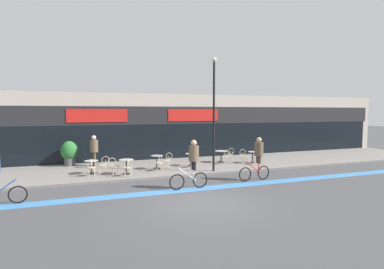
{
  "coord_description": "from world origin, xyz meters",
  "views": [
    {
      "loc": [
        -4.04,
        -9.96,
        3.38
      ],
      "look_at": [
        1.83,
        6.35,
        2.05
      ],
      "focal_mm": 28.0,
      "sensor_mm": 36.0,
      "label": 1
    }
  ],
  "objects_px": {
    "pedestrian_near_end": "(94,148)",
    "bistro_table_5": "(253,155)",
    "cafe_chair_0_near": "(92,166)",
    "cafe_chair_2_near": "(160,162)",
    "bistro_table_2": "(157,159)",
    "cafe_chair_5_near": "(258,156)",
    "cyclist_1": "(258,156)",
    "bistro_table_0": "(91,164)",
    "bistro_table_4": "(221,154)",
    "bistro_table_3": "(191,157)",
    "cafe_chair_4_side": "(230,154)",
    "lamp_post": "(214,107)",
    "cafe_chair_0_side": "(104,163)",
    "cafe_chair_3_near": "(194,159)",
    "planter_pot": "(69,152)",
    "cafe_chair_1_side": "(114,165)",
    "cafe_chair_2_side": "(168,159)",
    "cyclist_0": "(192,161)",
    "bistro_table_1": "(126,164)",
    "cafe_chair_4_near": "(226,156)",
    "cafe_chair_5_side": "(244,155)",
    "cafe_chair_1_near": "(128,166)"
  },
  "relations": [
    {
      "from": "bistro_table_2",
      "to": "cafe_chair_5_side",
      "type": "xyz_separation_m",
      "value": [
        5.58,
        -0.04,
        -0.03
      ]
    },
    {
      "from": "cafe_chair_4_side",
      "to": "cafe_chair_5_near",
      "type": "distance_m",
      "value": 1.88
    },
    {
      "from": "cafe_chair_4_side",
      "to": "planter_pot",
      "type": "distance_m",
      "value": 9.97
    },
    {
      "from": "bistro_table_3",
      "to": "pedestrian_near_end",
      "type": "bearing_deg",
      "value": 161.23
    },
    {
      "from": "lamp_post",
      "to": "cafe_chair_0_side",
      "type": "bearing_deg",
      "value": 165.7
    },
    {
      "from": "bistro_table_5",
      "to": "cafe_chair_3_near",
      "type": "height_order",
      "value": "cafe_chair_3_near"
    },
    {
      "from": "cafe_chair_0_near",
      "to": "cafe_chair_4_side",
      "type": "relative_size",
      "value": 1.0
    },
    {
      "from": "cafe_chair_0_near",
      "to": "cafe_chair_5_side",
      "type": "height_order",
      "value": "same"
    },
    {
      "from": "cafe_chair_4_near",
      "to": "cyclist_1",
      "type": "xyz_separation_m",
      "value": [
        -0.26,
        -4.06,
        0.58
      ]
    },
    {
      "from": "cafe_chair_4_side",
      "to": "cyclist_0",
      "type": "height_order",
      "value": "cyclist_0"
    },
    {
      "from": "bistro_table_2",
      "to": "lamp_post",
      "type": "bearing_deg",
      "value": -29.98
    },
    {
      "from": "cafe_chair_0_near",
      "to": "cafe_chair_2_near",
      "type": "distance_m",
      "value": 3.55
    },
    {
      "from": "cafe_chair_1_side",
      "to": "cafe_chair_5_near",
      "type": "bearing_deg",
      "value": -2.44
    },
    {
      "from": "bistro_table_1",
      "to": "planter_pot",
      "type": "xyz_separation_m",
      "value": [
        -2.91,
        3.66,
        0.26
      ]
    },
    {
      "from": "bistro_table_2",
      "to": "cafe_chair_2_side",
      "type": "height_order",
      "value": "cafe_chair_2_side"
    },
    {
      "from": "cafe_chair_1_side",
      "to": "planter_pot",
      "type": "height_order",
      "value": "planter_pot"
    },
    {
      "from": "bistro_table_5",
      "to": "cafe_chair_5_near",
      "type": "xyz_separation_m",
      "value": [
        0.01,
        -0.63,
        0.01
      ]
    },
    {
      "from": "cafe_chair_0_side",
      "to": "cafe_chair_3_near",
      "type": "bearing_deg",
      "value": -177.65
    },
    {
      "from": "lamp_post",
      "to": "bistro_table_4",
      "type": "bearing_deg",
      "value": 56.37
    },
    {
      "from": "cafe_chair_4_near",
      "to": "cafe_chair_5_side",
      "type": "bearing_deg",
      "value": -103.18
    },
    {
      "from": "bistro_table_1",
      "to": "planter_pot",
      "type": "bearing_deg",
      "value": 128.5
    },
    {
      "from": "cafe_chair_1_near",
      "to": "cafe_chair_5_side",
      "type": "xyz_separation_m",
      "value": [
        7.4,
        1.4,
        0.0
      ]
    },
    {
      "from": "bistro_table_5",
      "to": "cyclist_1",
      "type": "relative_size",
      "value": 0.34
    },
    {
      "from": "cafe_chair_4_near",
      "to": "lamp_post",
      "type": "distance_m",
      "value": 3.82
    },
    {
      "from": "cafe_chair_0_near",
      "to": "cafe_chair_4_side",
      "type": "distance_m",
      "value": 8.7
    },
    {
      "from": "bistro_table_3",
      "to": "cafe_chair_0_near",
      "type": "relative_size",
      "value": 0.82
    },
    {
      "from": "pedestrian_near_end",
      "to": "cafe_chair_3_near",
      "type": "bearing_deg",
      "value": 148.49
    },
    {
      "from": "bistro_table_3",
      "to": "cafe_chair_0_side",
      "type": "distance_m",
      "value": 5.09
    },
    {
      "from": "bistro_table_0",
      "to": "cafe_chair_4_near",
      "type": "distance_m",
      "value": 7.94
    },
    {
      "from": "cafe_chair_1_side",
      "to": "bistro_table_4",
      "type": "bearing_deg",
      "value": 9.81
    },
    {
      "from": "cafe_chair_5_side",
      "to": "lamp_post",
      "type": "distance_m",
      "value": 4.37
    },
    {
      "from": "bistro_table_4",
      "to": "pedestrian_near_end",
      "type": "relative_size",
      "value": 0.43
    },
    {
      "from": "planter_pot",
      "to": "cafe_chair_4_side",
      "type": "bearing_deg",
      "value": -11.92
    },
    {
      "from": "cafe_chair_2_near",
      "to": "cafe_chair_5_near",
      "type": "bearing_deg",
      "value": -97.76
    },
    {
      "from": "bistro_table_2",
      "to": "cafe_chair_3_near",
      "type": "relative_size",
      "value": 0.86
    },
    {
      "from": "bistro_table_2",
      "to": "bistro_table_4",
      "type": "height_order",
      "value": "bistro_table_2"
    },
    {
      "from": "cafe_chair_1_side",
      "to": "cafe_chair_4_near",
      "type": "distance_m",
      "value": 6.92
    },
    {
      "from": "pedestrian_near_end",
      "to": "bistro_table_5",
      "type": "bearing_deg",
      "value": 159.75
    },
    {
      "from": "cafe_chair_0_side",
      "to": "cyclist_1",
      "type": "xyz_separation_m",
      "value": [
        7.05,
        -3.74,
        0.58
      ]
    },
    {
      "from": "cafe_chair_5_side",
      "to": "cafe_chair_3_near",
      "type": "bearing_deg",
      "value": -170.02
    },
    {
      "from": "cafe_chair_2_near",
      "to": "cyclist_1",
      "type": "height_order",
      "value": "cyclist_1"
    },
    {
      "from": "cyclist_0",
      "to": "cyclist_1",
      "type": "xyz_separation_m",
      "value": [
        3.56,
        0.43,
        -0.03
      ]
    },
    {
      "from": "cafe_chair_0_near",
      "to": "cafe_chair_1_near",
      "type": "relative_size",
      "value": 1.0
    },
    {
      "from": "bistro_table_0",
      "to": "bistro_table_4",
      "type": "xyz_separation_m",
      "value": [
        7.93,
        0.94,
        0.03
      ]
    },
    {
      "from": "lamp_post",
      "to": "cyclist_0",
      "type": "relative_size",
      "value": 2.86
    },
    {
      "from": "lamp_post",
      "to": "planter_pot",
      "type": "bearing_deg",
      "value": 149.38
    },
    {
      "from": "bistro_table_2",
      "to": "cafe_chair_5_near",
      "type": "distance_m",
      "value": 6.25
    },
    {
      "from": "cafe_chair_0_near",
      "to": "planter_pot",
      "type": "bearing_deg",
      "value": 21.75
    },
    {
      "from": "cafe_chair_0_side",
      "to": "cafe_chair_2_side",
      "type": "relative_size",
      "value": 1.0
    },
    {
      "from": "cafe_chair_5_side",
      "to": "bistro_table_1",
      "type": "bearing_deg",
      "value": -168.45
    }
  ]
}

